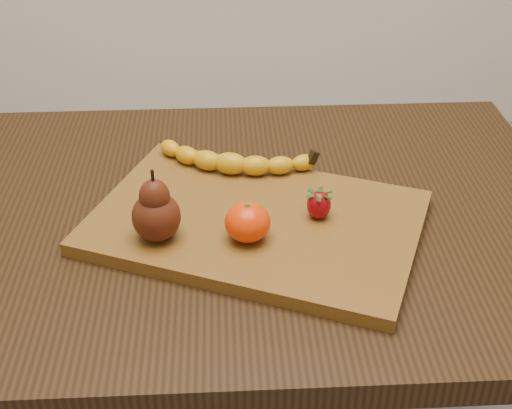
{
  "coord_description": "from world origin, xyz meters",
  "views": [
    {
      "loc": [
        -0.02,
        -0.88,
        1.34
      ],
      "look_at": [
        0.02,
        -0.05,
        0.8
      ],
      "focal_mm": 50.0,
      "sensor_mm": 36.0,
      "label": 1
    }
  ],
  "objects_px": {
    "cutting_board": "(256,222)",
    "mandarin": "(248,222)",
    "table": "(239,262)",
    "pear": "(155,205)"
  },
  "relations": [
    {
      "from": "table",
      "to": "mandarin",
      "type": "relative_size",
      "value": 16.21
    },
    {
      "from": "cutting_board",
      "to": "pear",
      "type": "distance_m",
      "value": 0.15
    },
    {
      "from": "pear",
      "to": "mandarin",
      "type": "distance_m",
      "value": 0.12
    },
    {
      "from": "table",
      "to": "pear",
      "type": "height_order",
      "value": "pear"
    },
    {
      "from": "cutting_board",
      "to": "pear",
      "type": "relative_size",
      "value": 4.4
    },
    {
      "from": "table",
      "to": "pear",
      "type": "bearing_deg",
      "value": -140.88
    },
    {
      "from": "table",
      "to": "pear",
      "type": "xyz_separation_m",
      "value": [
        -0.11,
        -0.09,
        0.17
      ]
    },
    {
      "from": "table",
      "to": "cutting_board",
      "type": "xyz_separation_m",
      "value": [
        0.02,
        -0.05,
        0.11
      ]
    },
    {
      "from": "pear",
      "to": "mandarin",
      "type": "relative_size",
      "value": 1.66
    },
    {
      "from": "cutting_board",
      "to": "mandarin",
      "type": "bearing_deg",
      "value": -82.57
    }
  ]
}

